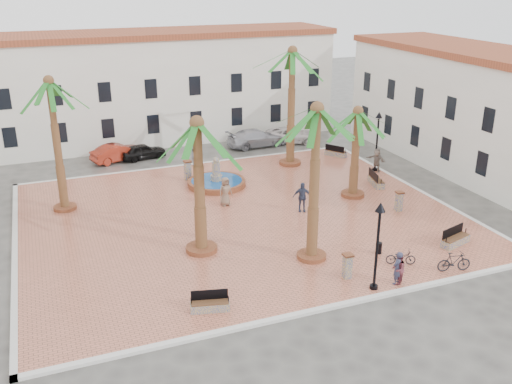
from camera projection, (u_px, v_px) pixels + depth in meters
ground at (241, 218)px, 35.21m from camera, size 120.00×120.00×0.00m
plaza at (241, 217)px, 35.18m from camera, size 26.00×22.00×0.15m
kerb_n at (193, 165)px, 44.73m from camera, size 26.30×0.30×0.16m
kerb_s at (324, 309)px, 25.63m from camera, size 26.30×0.30×0.16m
kerb_e at (417, 190)px, 39.60m from camera, size 0.30×22.30×0.16m
kerb_w at (15, 252)px, 30.77m from camera, size 0.30×22.30×0.16m
building_north at (164, 85)px, 50.85m from camera, size 30.40×7.40×9.50m
building_east at (485, 112)px, 42.11m from camera, size 7.40×26.40×9.00m
fountain at (217, 182)px, 40.08m from camera, size 4.06×4.06×2.10m
palm_nw at (50, 95)px, 33.58m from camera, size 4.66×4.66×8.46m
palm_sw at (197, 140)px, 28.57m from camera, size 5.56×5.56×7.46m
palm_s at (317, 126)px, 27.47m from camera, size 5.04×5.04×8.34m
palm_e at (357, 123)px, 36.55m from camera, size 5.07×5.07×6.14m
palm_ne at (292, 64)px, 41.86m from camera, size 5.46×5.46×9.08m
bench_s at (210, 305)px, 25.28m from camera, size 1.82×0.92×0.92m
bench_se at (455, 240)px, 31.37m from camera, size 2.01×1.11×1.01m
bench_e at (376, 181)px, 40.15m from camera, size 1.04×2.06×1.04m
bench_ne at (336, 153)px, 46.51m from camera, size 1.44×1.80×0.95m
lamppost_s at (378, 231)px, 26.05m from camera, size 0.48×0.48×4.43m
lamppost_e at (378, 131)px, 42.09m from camera, size 0.49×0.49×4.54m
bollard_se at (347, 266)px, 27.83m from camera, size 0.48×0.48×1.30m
bollard_n at (188, 170)px, 40.98m from camera, size 0.57×0.57×1.46m
bollard_e at (399, 201)px, 35.68m from camera, size 0.49×0.49×1.30m
litter_bin at (379, 248)px, 30.40m from camera, size 0.32×0.32×0.63m
cyclist_a at (398, 268)px, 27.25m from camera, size 0.73×0.62×1.70m
bicycle_a at (401, 257)px, 29.24m from camera, size 1.60×1.12×0.80m
cyclist_b at (398, 269)px, 27.29m from camera, size 0.97×0.96×1.58m
bicycle_b at (454, 262)px, 28.52m from camera, size 1.80×0.90×1.04m
pedestrian_fountain_a at (225, 191)px, 36.47m from camera, size 1.02×0.76×1.89m
pedestrian_fountain_b at (302, 197)px, 35.53m from camera, size 1.21×0.80×1.92m
pedestrian_north at (194, 156)px, 43.88m from camera, size 0.99×1.23×1.67m
pedestrian_east at (377, 160)px, 42.74m from camera, size 1.13×1.73×1.79m
car_black at (143, 151)px, 46.19m from camera, size 3.90×2.14×1.26m
car_red at (118, 153)px, 45.62m from camera, size 4.53×2.75×1.41m
car_silver at (256, 138)px, 49.45m from camera, size 5.34×2.49×1.51m
car_white at (292, 135)px, 50.67m from camera, size 5.22×3.94×1.32m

